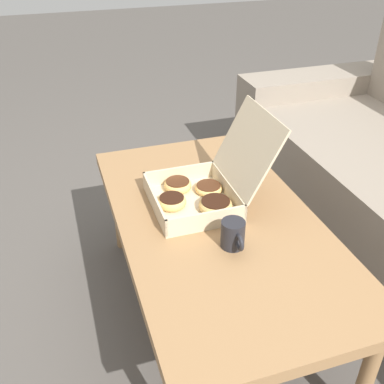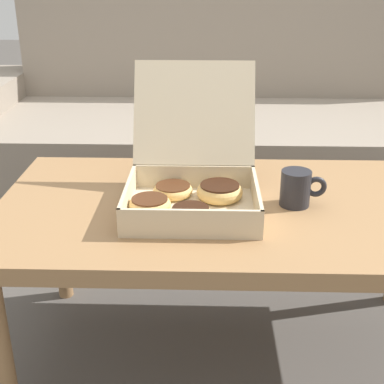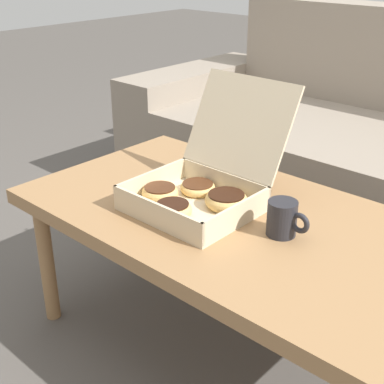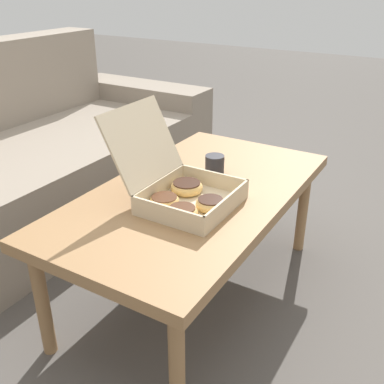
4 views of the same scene
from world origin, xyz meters
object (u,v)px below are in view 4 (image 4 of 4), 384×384
(couch, at_px, (6,173))
(pastry_box, at_px, (181,189))
(coffee_table, at_px, (194,201))
(coffee_mug, at_px, (215,166))

(couch, bearing_deg, pastry_box, -95.81)
(coffee_table, relative_size, pastry_box, 2.96)
(couch, height_order, coffee_table, couch)
(couch, relative_size, coffee_table, 2.00)
(coffee_table, bearing_deg, coffee_mug, -2.27)
(couch, height_order, pastry_box, couch)
(couch, distance_m, coffee_mug, 1.07)
(couch, xyz_separation_m, pastry_box, (-0.11, -1.05, 0.22))
(pastry_box, relative_size, coffee_mug, 3.56)
(couch, height_order, coffee_mug, couch)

